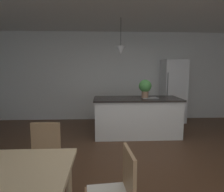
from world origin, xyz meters
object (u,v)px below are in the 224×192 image
chair_far_right (43,156)px  potted_plant_on_island (145,87)px  kitchen_island (137,116)px  refrigerator (173,91)px

chair_far_right → potted_plant_on_island: size_ratio=2.03×
kitchen_island → refrigerator: (1.32, 1.26, 0.46)m
chair_far_right → refrigerator: size_ratio=0.47×
potted_plant_on_island → kitchen_island: bearing=180.0°
chair_far_right → refrigerator: refrigerator is taller
kitchen_island → refrigerator: bearing=43.9°
kitchen_island → refrigerator: refrigerator is taller
chair_far_right → refrigerator: 4.45m
chair_far_right → kitchen_island: 2.62m
chair_far_right → kitchen_island: (1.55, 2.11, -0.01)m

